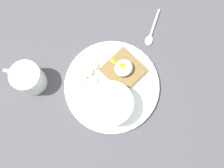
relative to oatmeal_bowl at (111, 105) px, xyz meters
The scene contains 13 objects.
ground_plane 8.30cm from the oatmeal_bowl, 130.87° to the right, with size 120.00×120.00×2.00cm, color #474449.
plate 7.26cm from the oatmeal_bowl, 130.87° to the right, with size 28.70×28.70×1.60cm.
oatmeal_bowl is the anchor object (origin of this frame).
toast_slice 11.75cm from the oatmeal_bowl, 147.24° to the right, with size 11.52×11.52×1.60cm.
poached_egg 11.52cm from the oatmeal_bowl, 146.80° to the right, with size 5.59×7.74×3.34cm.
banana_slice_front 11.64cm from the oatmeal_bowl, 79.99° to the right, with size 4.09×4.08×1.34cm.
banana_slice_left 12.86cm from the oatmeal_bowl, 94.11° to the right, with size 3.79×3.88×1.65cm.
banana_slice_back 16.01cm from the oatmeal_bowl, 92.44° to the right, with size 3.95×3.98×1.52cm.
banana_slice_right 9.83cm from the oatmeal_bowl, 92.70° to the right, with size 3.79×3.73×1.44cm.
banana_slice_inner 13.95cm from the oatmeal_bowl, 105.31° to the right, with size 4.28×4.29×1.24cm.
banana_slice_outer 14.26cm from the oatmeal_bowl, 78.16° to the right, with size 3.65×3.68×1.35cm.
coffee_mug 25.20cm from the oatmeal_bowl, 56.62° to the right, with size 9.05×10.99×8.54cm.
spoon 27.61cm from the oatmeal_bowl, 157.15° to the right, with size 12.05×8.34×0.80cm.
Camera 1 is at (10.64, 13.17, 75.91)cm, focal length 40.00 mm.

